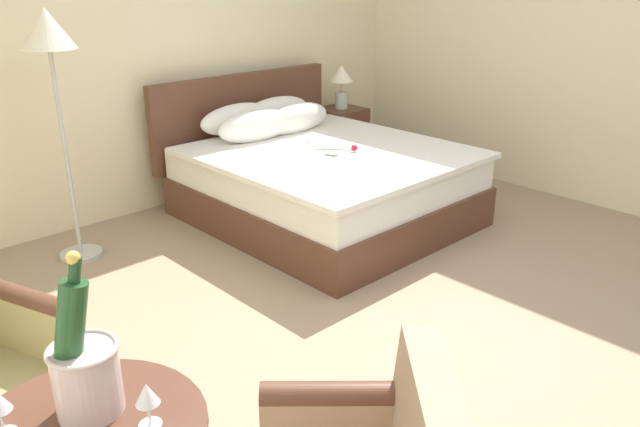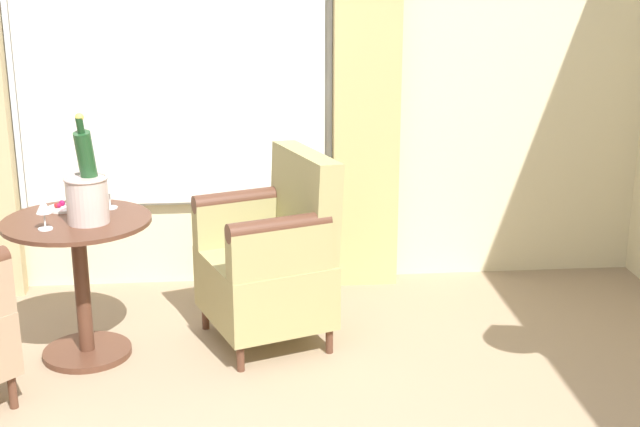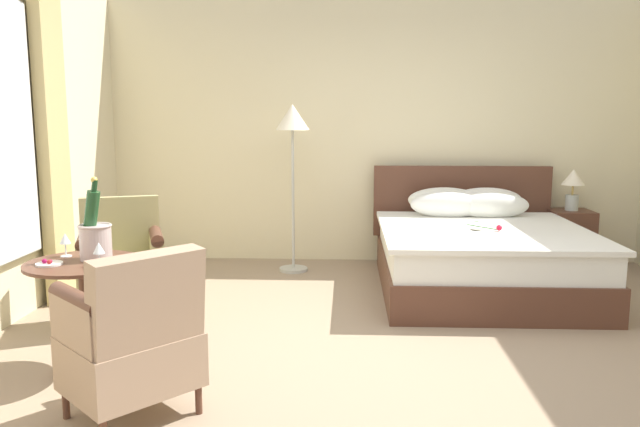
{
  "view_description": "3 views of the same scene",
  "coord_description": "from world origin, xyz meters",
  "px_view_note": "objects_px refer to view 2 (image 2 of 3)",
  "views": [
    {
      "loc": [
        -2.29,
        -1.82,
        1.84
      ],
      "look_at": [
        -0.39,
        0.18,
        0.76
      ],
      "focal_mm": 35.0,
      "sensor_mm": 36.0,
      "label": 1
    },
    {
      "loc": [
        2.09,
        0.36,
        1.87
      ],
      "look_at": [
        -0.6,
        0.6,
        1.04
      ],
      "focal_mm": 50.0,
      "sensor_mm": 36.0,
      "label": 2
    },
    {
      "loc": [
        -0.27,
        -3.9,
        1.51
      ],
      "look_at": [
        -0.46,
        0.4,
        0.85
      ],
      "focal_mm": 35.0,
      "sensor_mm": 36.0,
      "label": 3
    }
  ],
  "objects_px": {
    "snack_plate": "(63,208)",
    "armchair_by_window": "(272,259)",
    "side_table_round": "(81,274)",
    "wine_glass_near_bucket": "(109,187)",
    "wine_glass_near_edge": "(44,208)",
    "champagne_bucket": "(87,191)"
  },
  "relations": [
    {
      "from": "side_table_round",
      "to": "wine_glass_near_bucket",
      "type": "bearing_deg",
      "value": 141.47
    },
    {
      "from": "snack_plate",
      "to": "armchair_by_window",
      "type": "relative_size",
      "value": 0.16
    },
    {
      "from": "side_table_round",
      "to": "armchair_by_window",
      "type": "distance_m",
      "value": 0.89
    },
    {
      "from": "snack_plate",
      "to": "wine_glass_near_edge",
      "type": "bearing_deg",
      "value": -3.57
    },
    {
      "from": "armchair_by_window",
      "to": "wine_glass_near_bucket",
      "type": "bearing_deg",
      "value": -94.51
    },
    {
      "from": "side_table_round",
      "to": "wine_glass_near_edge",
      "type": "bearing_deg",
      "value": -37.45
    },
    {
      "from": "side_table_round",
      "to": "champagne_bucket",
      "type": "height_order",
      "value": "champagne_bucket"
    },
    {
      "from": "wine_glass_near_bucket",
      "to": "snack_plate",
      "type": "height_order",
      "value": "wine_glass_near_bucket"
    },
    {
      "from": "side_table_round",
      "to": "wine_glass_near_bucket",
      "type": "height_order",
      "value": "wine_glass_near_bucket"
    },
    {
      "from": "snack_plate",
      "to": "armchair_by_window",
      "type": "bearing_deg",
      "value": 86.42
    },
    {
      "from": "side_table_round",
      "to": "snack_plate",
      "type": "height_order",
      "value": "snack_plate"
    },
    {
      "from": "side_table_round",
      "to": "wine_glass_near_bucket",
      "type": "relative_size",
      "value": 4.65
    },
    {
      "from": "champagne_bucket",
      "to": "wine_glass_near_bucket",
      "type": "height_order",
      "value": "champagne_bucket"
    },
    {
      "from": "wine_glass_near_edge",
      "to": "armchair_by_window",
      "type": "distance_m",
      "value": 1.08
    },
    {
      "from": "wine_glass_near_bucket",
      "to": "wine_glass_near_edge",
      "type": "xyz_separation_m",
      "value": [
        0.3,
        -0.24,
        -0.0
      ]
    },
    {
      "from": "wine_glass_near_bucket",
      "to": "champagne_bucket",
      "type": "bearing_deg",
      "value": -16.58
    },
    {
      "from": "wine_glass_near_bucket",
      "to": "snack_plate",
      "type": "xyz_separation_m",
      "value": [
        -0.0,
        -0.22,
        -0.09
      ]
    },
    {
      "from": "wine_glass_near_edge",
      "to": "snack_plate",
      "type": "height_order",
      "value": "wine_glass_near_edge"
    },
    {
      "from": "champagne_bucket",
      "to": "snack_plate",
      "type": "height_order",
      "value": "champagne_bucket"
    },
    {
      "from": "side_table_round",
      "to": "wine_glass_near_edge",
      "type": "height_order",
      "value": "wine_glass_near_edge"
    },
    {
      "from": "snack_plate",
      "to": "armchair_by_window",
      "type": "xyz_separation_m",
      "value": [
        0.06,
        0.97,
        -0.27
      ]
    },
    {
      "from": "wine_glass_near_edge",
      "to": "armchair_by_window",
      "type": "relative_size",
      "value": 0.15
    }
  ]
}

